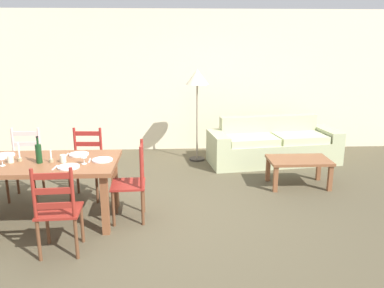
# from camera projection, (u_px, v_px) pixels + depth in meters

# --- Properties ---
(ground_plane) EXTENTS (9.60, 9.60, 0.02)m
(ground_plane) POSITION_uv_depth(u_px,v_px,m) (153.00, 219.00, 4.80)
(ground_plane) COLOR #4E4633
(wall_far) EXTENTS (9.60, 0.16, 2.70)m
(wall_far) POSITION_uv_depth(u_px,v_px,m) (159.00, 81.00, 7.64)
(wall_far) COLOR beige
(wall_far) RESTS_ON ground_plane
(dining_table) EXTENTS (1.90, 0.96, 0.75)m
(dining_table) POSITION_uv_depth(u_px,v_px,m) (36.00, 169.00, 4.59)
(dining_table) COLOR brown
(dining_table) RESTS_ON ground_plane
(dining_chair_near_right) EXTENTS (0.44, 0.42, 0.96)m
(dining_chair_near_right) POSITION_uv_depth(u_px,v_px,m) (58.00, 210.00, 3.89)
(dining_chair_near_right) COLOR maroon
(dining_chair_near_right) RESTS_ON ground_plane
(dining_chair_far_left) EXTENTS (0.42, 0.40, 0.96)m
(dining_chair_far_left) POSITION_uv_depth(u_px,v_px,m) (25.00, 164.00, 5.37)
(dining_chair_far_left) COLOR beige
(dining_chair_far_left) RESTS_ON ground_plane
(dining_chair_far_right) EXTENTS (0.44, 0.43, 0.96)m
(dining_chair_far_right) POSITION_uv_depth(u_px,v_px,m) (87.00, 164.00, 5.37)
(dining_chair_far_right) COLOR maroon
(dining_chair_far_right) RESTS_ON ground_plane
(dining_chair_head_east) EXTENTS (0.42, 0.44, 0.96)m
(dining_chair_head_east) POSITION_uv_depth(u_px,v_px,m) (133.00, 182.00, 4.68)
(dining_chair_head_east) COLOR maroon
(dining_chair_head_east) RESTS_ON ground_plane
(dinner_plate_near_right) EXTENTS (0.24, 0.24, 0.02)m
(dinner_plate_near_right) POSITION_uv_depth(u_px,v_px,m) (69.00, 167.00, 4.34)
(dinner_plate_near_right) COLOR white
(dinner_plate_near_right) RESTS_ON dining_table
(fork_near_right) EXTENTS (0.03, 0.17, 0.01)m
(fork_near_right) POSITION_uv_depth(u_px,v_px,m) (55.00, 168.00, 4.33)
(fork_near_right) COLOR silver
(fork_near_right) RESTS_ON dining_table
(dinner_plate_far_left) EXTENTS (0.24, 0.24, 0.02)m
(dinner_plate_far_left) POSITION_uv_depth(u_px,v_px,m) (5.00, 155.00, 4.78)
(dinner_plate_far_left) COLOR white
(dinner_plate_far_left) RESTS_ON dining_table
(dinner_plate_far_right) EXTENTS (0.24, 0.24, 0.02)m
(dinner_plate_far_right) POSITION_uv_depth(u_px,v_px,m) (79.00, 154.00, 4.82)
(dinner_plate_far_right) COLOR white
(dinner_plate_far_right) RESTS_ON dining_table
(fork_far_right) EXTENTS (0.02, 0.17, 0.01)m
(fork_far_right) POSITION_uv_depth(u_px,v_px,m) (67.00, 155.00, 4.82)
(fork_far_right) COLOR silver
(fork_far_right) RESTS_ON dining_table
(dinner_plate_head_east) EXTENTS (0.24, 0.24, 0.02)m
(dinner_plate_head_east) POSITION_uv_depth(u_px,v_px,m) (102.00, 160.00, 4.60)
(dinner_plate_head_east) COLOR white
(dinner_plate_head_east) RESTS_ON dining_table
(fork_head_east) EXTENTS (0.03, 0.17, 0.01)m
(fork_head_east) POSITION_uv_depth(u_px,v_px,m) (90.00, 160.00, 4.59)
(fork_head_east) COLOR silver
(fork_head_east) RESTS_ON dining_table
(wine_bottle) EXTENTS (0.07, 0.07, 0.32)m
(wine_bottle) POSITION_uv_depth(u_px,v_px,m) (39.00, 153.00, 4.48)
(wine_bottle) COLOR #143819
(wine_bottle) RESTS_ON dining_table
(wine_glass_near_left) EXTENTS (0.06, 0.06, 0.16)m
(wine_glass_near_left) POSITION_uv_depth(u_px,v_px,m) (1.00, 156.00, 4.38)
(wine_glass_near_left) COLOR white
(wine_glass_near_left) RESTS_ON dining_table
(wine_glass_near_right) EXTENTS (0.06, 0.06, 0.16)m
(wine_glass_near_right) POSITION_uv_depth(u_px,v_px,m) (84.00, 155.00, 4.44)
(wine_glass_near_right) COLOR white
(wine_glass_near_right) RESTS_ON dining_table
(coffee_cup_primary) EXTENTS (0.07, 0.07, 0.09)m
(coffee_cup_primary) POSITION_uv_depth(u_px,v_px,m) (63.00, 159.00, 4.52)
(coffee_cup_primary) COLOR beige
(coffee_cup_primary) RESTS_ON dining_table
(coffee_cup_secondary) EXTENTS (0.07, 0.07, 0.09)m
(coffee_cup_secondary) POSITION_uv_depth(u_px,v_px,m) (10.00, 159.00, 4.51)
(coffee_cup_secondary) COLOR beige
(coffee_cup_secondary) RESTS_ON dining_table
(candle_tall) EXTENTS (0.05, 0.05, 0.23)m
(candle_tall) POSITION_uv_depth(u_px,v_px,m) (19.00, 156.00, 4.56)
(candle_tall) COLOR #998C66
(candle_tall) RESTS_ON dining_table
(candle_short) EXTENTS (0.05, 0.05, 0.15)m
(candle_short) POSITION_uv_depth(u_px,v_px,m) (51.00, 159.00, 4.52)
(candle_short) COLOR #998C66
(candle_short) RESTS_ON dining_table
(couch) EXTENTS (2.37, 1.10, 0.80)m
(couch) POSITION_uv_depth(u_px,v_px,m) (272.00, 146.00, 7.00)
(couch) COLOR #B2BA8C
(couch) RESTS_ON ground_plane
(coffee_table) EXTENTS (0.90, 0.56, 0.42)m
(coffee_table) POSITION_uv_depth(u_px,v_px,m) (299.00, 163.00, 5.82)
(coffee_table) COLOR brown
(coffee_table) RESTS_ON ground_plane
(standing_lamp) EXTENTS (0.40, 0.40, 1.64)m
(standing_lamp) POSITION_uv_depth(u_px,v_px,m) (197.00, 83.00, 6.83)
(standing_lamp) COLOR #332D28
(standing_lamp) RESTS_ON ground_plane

